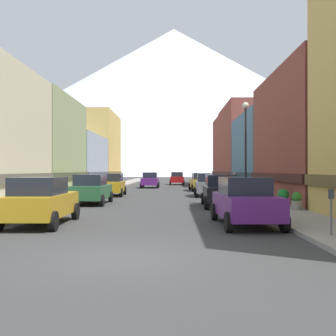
{
  "coord_description": "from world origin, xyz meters",
  "views": [
    {
      "loc": [
        1.16,
        -9.34,
        2.04
      ],
      "look_at": [
        0.41,
        43.1,
        2.32
      ],
      "focal_mm": 43.6,
      "sensor_mm": 36.0,
      "label": 1
    }
  ],
  "objects": [
    {
      "name": "car_right_3",
      "position": [
        3.8,
        30.84,
        0.9
      ],
      "size": [
        2.24,
        4.48,
        1.78
      ],
      "color": "#B28419",
      "rests_on": "ground"
    },
    {
      "name": "storefront_left_3",
      "position": [
        -10.75,
        37.73,
        2.95
      ],
      "size": [
        6.79,
        12.99,
        6.13
      ],
      "color": "#99A5B2",
      "rests_on": "ground"
    },
    {
      "name": "car_left_2",
      "position": [
        -3.8,
        23.0,
        0.9
      ],
      "size": [
        2.19,
        4.46,
        1.78
      ],
      "color": "#B28419",
      "rests_on": "ground"
    },
    {
      "name": "potted_plant_0",
      "position": [
        7.0,
        12.47,
        0.65
      ],
      "size": [
        0.61,
        0.61,
        0.88
      ],
      "color": "gray",
      "rests_on": "sidewalk_right"
    },
    {
      "name": "storefront_right_2",
      "position": [
        11.45,
        29.37,
        3.53
      ],
      "size": [
        8.2,
        12.11,
        7.34
      ],
      "color": "slate",
      "rests_on": "ground"
    },
    {
      "name": "car_driving_0",
      "position": [
        1.6,
        47.94,
        0.9
      ],
      "size": [
        2.06,
        4.4,
        1.78
      ],
      "color": "#9E1111",
      "rests_on": "ground"
    },
    {
      "name": "car_right_0",
      "position": [
        3.8,
        5.74,
        0.9
      ],
      "size": [
        2.23,
        4.47,
        1.78
      ],
      "color": "#591E72",
      "rests_on": "ground"
    },
    {
      "name": "mountain_backdrop",
      "position": [
        1.09,
        260.0,
        47.81
      ],
      "size": [
        295.74,
        295.74,
        95.62
      ],
      "primitive_type": "cone",
      "color": "silver",
      "rests_on": "ground"
    },
    {
      "name": "ground_plane",
      "position": [
        0.0,
        0.0,
        0.0
      ],
      "size": [
        400.0,
        400.0,
        0.0
      ],
      "primitive_type": "plane",
      "color": "#363636"
    },
    {
      "name": "potted_plant_2",
      "position": [
        7.0,
        10.06,
        0.55
      ],
      "size": [
        0.53,
        0.53,
        0.86
      ],
      "color": "gray",
      "rests_on": "sidewalk_right"
    },
    {
      "name": "storefront_right_1",
      "position": [
        10.8,
        16.79,
        4.01
      ],
      "size": [
        6.9,
        12.8,
        8.32
      ],
      "color": "brown",
      "rests_on": "ground"
    },
    {
      "name": "pedestrian_0",
      "position": [
        6.25,
        24.89,
        0.95
      ],
      "size": [
        0.36,
        0.36,
        1.73
      ],
      "color": "brown",
      "rests_on": "sidewalk_right"
    },
    {
      "name": "streetlamp_right",
      "position": [
        5.35,
        14.47,
        3.99
      ],
      "size": [
        0.36,
        0.36,
        5.86
      ],
      "color": "black",
      "rests_on": "sidewalk_right"
    },
    {
      "name": "storefront_left_4",
      "position": [
        -12.32,
        50.76,
        5.05
      ],
      "size": [
        9.94,
        12.44,
        10.44
      ],
      "color": "#D8B259",
      "rests_on": "ground"
    },
    {
      "name": "potted_plant_1",
      "position": [
        7.0,
        19.19,
        0.8
      ],
      "size": [
        0.75,
        0.75,
        1.1
      ],
      "color": "brown",
      "rests_on": "sidewalk_right"
    },
    {
      "name": "car_right_1",
      "position": [
        3.8,
        13.47,
        0.9
      ],
      "size": [
        2.14,
        4.44,
        1.78
      ],
      "color": "black",
      "rests_on": "ground"
    },
    {
      "name": "storefront_right_3",
      "position": [
        12.16,
        42.26,
        4.88
      ],
      "size": [
        9.62,
        13.07,
        10.11
      ],
      "color": "brown",
      "rests_on": "ground"
    },
    {
      "name": "storefront_right_4",
      "position": [
        12.33,
        52.94,
        4.75
      ],
      "size": [
        9.96,
        8.14,
        9.84
      ],
      "color": "brown",
      "rests_on": "ground"
    },
    {
      "name": "parking_meter_near",
      "position": [
        5.75,
        2.6,
        1.01
      ],
      "size": [
        0.14,
        0.1,
        1.33
      ],
      "color": "#595960",
      "rests_on": "sidewalk_right"
    },
    {
      "name": "car_driving_1",
      "position": [
        -1.6,
        37.99,
        0.9
      ],
      "size": [
        2.06,
        4.4,
        1.78
      ],
      "color": "#591E72",
      "rests_on": "ground"
    },
    {
      "name": "sidewalk_right",
      "position": [
        6.25,
        35.0,
        0.07
      ],
      "size": [
        2.5,
        100.0,
        0.15
      ],
      "primitive_type": "cube",
      "color": "gray",
      "rests_on": "ground"
    },
    {
      "name": "car_left_0",
      "position": [
        -3.8,
        5.74,
        0.9
      ],
      "size": [
        2.13,
        4.43,
        1.78
      ],
      "color": "#B28419",
      "rests_on": "ground"
    },
    {
      "name": "sidewalk_left",
      "position": [
        -6.25,
        35.0,
        0.07
      ],
      "size": [
        2.5,
        100.0,
        0.15
      ],
      "primitive_type": "cube",
      "color": "gray",
      "rests_on": "ground"
    },
    {
      "name": "storefront_left_2",
      "position": [
        -11.36,
        25.22,
        3.99
      ],
      "size": [
        8.03,
        11.25,
        8.28
      ],
      "color": "#8C9966",
      "rests_on": "ground"
    },
    {
      "name": "car_left_1",
      "position": [
        -3.8,
        14.99,
        0.9
      ],
      "size": [
        2.08,
        4.41,
        1.78
      ],
      "color": "#265933",
      "rests_on": "ground"
    },
    {
      "name": "car_right_2",
      "position": [
        3.8,
        22.47,
        0.9
      ],
      "size": [
        2.15,
        4.44,
        1.78
      ],
      "color": "slate",
      "rests_on": "ground"
    }
  ]
}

